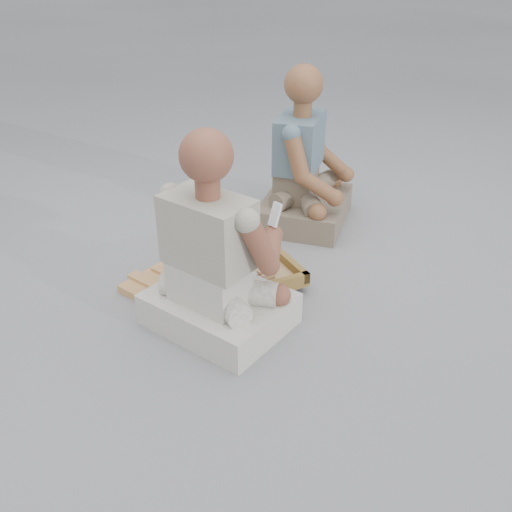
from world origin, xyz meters
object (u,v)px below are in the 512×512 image
carved_panel (189,277)px  companion (305,173)px  tool_tray (239,274)px  craftsman (217,264)px

carved_panel → companion: bearing=16.1°
companion → tool_tray: bearing=-9.0°
carved_panel → craftsman: (-0.04, -0.41, 0.30)m
tool_tray → craftsman: bearing=-136.7°
tool_tray → craftsman: size_ratio=0.64×
carved_panel → tool_tray: size_ratio=1.02×
carved_panel → companion: companion is taller
tool_tray → craftsman: craftsman is taller
craftsman → companion: 1.17m
tool_tray → craftsman: (-0.24, -0.23, 0.25)m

